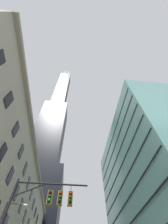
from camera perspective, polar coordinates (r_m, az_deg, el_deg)
dark_skyscraper at (r=101.66m, az=-15.22°, el=-14.41°), size 28.49×28.49×216.03m
glass_office_midrise at (r=45.64m, az=26.26°, el=-24.98°), size 17.13×40.41×40.77m
traffic_signal_mast at (r=13.43m, az=-16.14°, el=-33.15°), size 6.21×0.63×7.80m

